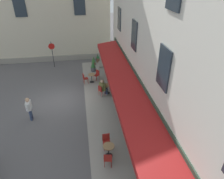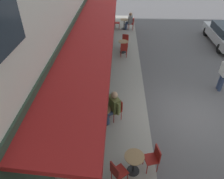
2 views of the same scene
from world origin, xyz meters
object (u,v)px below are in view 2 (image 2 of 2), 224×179
(cafe_table_mid_terrace, at_px, (103,114))
(cafe_chair_red_kerbside, at_px, (88,119))
(cafe_chair_red_back_row, at_px, (116,22))
(cafe_table_near_entrance, at_px, (134,162))
(seated_companion_in_olive, at_px, (112,106))
(cafe_table_streetside, at_px, (123,45))
(cafe_chair_red_facing_street, at_px, (125,40))
(seated_patron_in_grey, at_px, (129,20))
(cafe_chair_red_corner_left, at_px, (132,23))
(walking_pedestrian_in_white, at_px, (224,72))
(cafe_chair_red_under_awning, at_px, (154,157))
(cafe_chair_red_near_door, at_px, (124,49))
(cafe_chair_red_by_window, at_px, (117,108))
(cafe_chair_red_corner_right, at_px, (117,172))
(cafe_table_far_end, at_px, (124,23))

(cafe_table_mid_terrace, relative_size, cafe_chair_red_kerbside, 0.82)
(cafe_chair_red_kerbside, distance_m, cafe_chair_red_back_row, 10.93)
(cafe_table_near_entrance, height_order, seated_companion_in_olive, seated_companion_in_olive)
(cafe_table_mid_terrace, distance_m, cafe_table_streetside, 6.39)
(cafe_chair_red_facing_street, height_order, seated_patron_in_grey, seated_patron_in_grey)
(cafe_table_streetside, relative_size, seated_patron_in_grey, 0.57)
(cafe_chair_red_facing_street, relative_size, cafe_chair_red_corner_left, 1.00)
(cafe_table_near_entrance, xyz_separation_m, seated_patron_in_grey, (-12.50, 0.23, 0.21))
(walking_pedestrian_in_white, bearing_deg, cafe_chair_red_under_awning, -40.14)
(cafe_chair_red_near_door, bearing_deg, seated_companion_in_olive, -5.10)
(cafe_chair_red_under_awning, xyz_separation_m, cafe_chair_red_by_window, (-2.22, -1.16, 0.00))
(cafe_chair_red_corner_left, bearing_deg, cafe_table_streetside, -9.97)
(cafe_chair_red_corner_left, bearing_deg, seated_companion_in_olive, -6.54)
(seated_companion_in_olive, bearing_deg, cafe_table_streetside, 175.76)
(cafe_chair_red_back_row, bearing_deg, cafe_chair_red_under_awning, 6.50)
(cafe_chair_red_under_awning, xyz_separation_m, cafe_chair_red_near_door, (-7.60, -0.85, 0.00))
(cafe_chair_red_corner_left, bearing_deg, cafe_chair_red_facing_street, -9.65)
(cafe_table_near_entrance, relative_size, cafe_chair_red_corner_right, 0.82)
(cafe_chair_red_near_door, bearing_deg, cafe_table_streetside, -176.71)
(cafe_chair_red_by_window, bearing_deg, cafe_chair_red_facing_street, 176.57)
(cafe_table_far_end, height_order, cafe_chair_red_corner_left, cafe_chair_red_corner_left)
(seated_companion_in_olive, bearing_deg, cafe_chair_red_back_row, -179.58)
(cafe_table_near_entrance, bearing_deg, seated_patron_in_grey, 178.95)
(cafe_table_streetside, xyz_separation_m, cafe_chair_red_back_row, (-4.24, -0.53, 0.06))
(cafe_table_streetside, relative_size, cafe_chair_red_near_door, 0.82)
(cafe_chair_red_near_door, distance_m, cafe_chair_red_corner_left, 4.74)
(cafe_chair_red_under_awning, distance_m, cafe_table_streetside, 8.28)
(cafe_table_mid_terrace, distance_m, seated_patron_in_grey, 10.54)
(cafe_chair_red_kerbside, bearing_deg, cafe_chair_red_back_row, 175.72)
(cafe_table_near_entrance, height_order, seated_patron_in_grey, seated_patron_in_grey)
(cafe_table_streetside, bearing_deg, walking_pedestrian_in_white, 49.97)
(cafe_table_near_entrance, xyz_separation_m, cafe_chair_red_under_awning, (-0.15, 0.61, 0.06))
(cafe_table_mid_terrace, distance_m, seated_companion_in_olive, 0.48)
(cafe_chair_red_by_window, distance_m, seated_patron_in_grey, 10.15)
(cafe_chair_red_corner_right, xyz_separation_m, seated_companion_in_olive, (-2.65, -0.23, 0.18))
(cafe_chair_red_near_door, distance_m, seated_patron_in_grey, 4.77)
(seated_patron_in_grey, relative_size, seated_companion_in_olive, 0.97)
(cafe_chair_red_kerbside, relative_size, cafe_table_streetside, 1.21)
(cafe_table_far_end, bearing_deg, walking_pedestrian_in_white, 29.05)
(cafe_chair_red_kerbside, xyz_separation_m, cafe_chair_red_facing_street, (-7.29, 1.47, 0.00))
(seated_companion_in_olive, bearing_deg, cafe_chair_red_corner_left, 173.46)
(cafe_table_mid_terrace, distance_m, cafe_table_far_end, 10.59)
(cafe_table_streetside, xyz_separation_m, walking_pedestrian_in_white, (3.85, 4.58, 0.48))
(cafe_chair_red_kerbside, height_order, cafe_chair_red_facing_street, same)
(cafe_chair_red_corner_right, relative_size, cafe_chair_red_corner_left, 1.00)
(cafe_chair_red_back_row, relative_size, seated_companion_in_olive, 0.66)
(cafe_chair_red_near_door, bearing_deg, cafe_chair_red_corner_left, 171.78)
(cafe_chair_red_by_window, relative_size, seated_patron_in_grey, 0.69)
(cafe_table_streetside, bearing_deg, cafe_chair_red_by_window, -2.56)
(cafe_chair_red_back_row, bearing_deg, cafe_table_near_entrance, 3.66)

